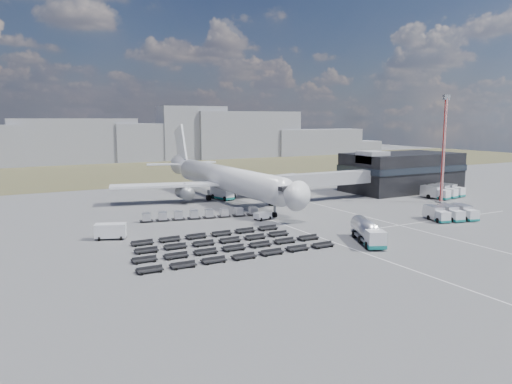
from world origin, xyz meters
TOP-DOWN VIEW (x-y plane):
  - ground at (0.00, 0.00)m, footprint 420.00×420.00m
  - grass_strip at (0.00, 110.00)m, footprint 420.00×90.00m
  - lane_markings at (9.77, 3.00)m, footprint 47.12×110.00m
  - terminal at (47.77, 23.96)m, footprint 30.40×16.40m
  - jet_bridge at (15.90, 20.42)m, footprint 30.30×3.80m
  - airliner at (0.00, 32.38)m, footprint 51.59×64.53m
  - skyline at (-2.47, 148.00)m, footprint 325.48×21.83m
  - fuel_tanker at (2.40, -15.06)m, footprint 6.92×10.84m
  - pushback_tug at (-3.27, 8.00)m, footprint 3.48×2.41m
  - utility_van at (-31.98, 6.29)m, footprint 5.25×3.74m
  - catering_truck at (0.25, 33.93)m, footprint 3.91×6.73m
  - service_trucks_near at (28.02, -9.04)m, footprint 9.51×8.08m
  - service_trucks_far at (48.72, 10.86)m, footprint 10.22×8.43m
  - uld_row at (-13.01, 14.54)m, footprint 23.12×5.66m
  - baggage_dollies at (-18.37, -6.99)m, footprint 30.80×15.78m
  - floodlight_mast at (42.27, 5.72)m, footprint 2.31×1.88m

SIDE VIEW (x-z plane):
  - ground at x=0.00m, z-range 0.00..0.00m
  - grass_strip at x=0.00m, z-range 0.00..0.01m
  - lane_markings at x=9.77m, z-range 0.00..0.01m
  - baggage_dollies at x=-18.37m, z-range 0.00..0.79m
  - pushback_tug at x=-3.27m, z-range 0.00..1.44m
  - uld_row at x=-13.01m, z-range 0.15..1.73m
  - utility_van at x=-31.98m, z-range 0.00..2.52m
  - service_trucks_near at x=28.02m, z-range 0.11..2.60m
  - catering_truck at x=0.25m, z-range 0.03..2.93m
  - service_trucks_far at x=48.72m, z-range 0.12..2.90m
  - fuel_tanker at x=2.40m, z-range 0.00..3.45m
  - jet_bridge at x=15.90m, z-range 1.53..8.58m
  - terminal at x=47.77m, z-range -0.25..10.75m
  - airliner at x=0.00m, z-range -3.52..14.10m
  - skyline at x=-2.47m, z-range -3.44..21.24m
  - floodlight_mast at x=42.27m, z-range 0.03..24.32m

